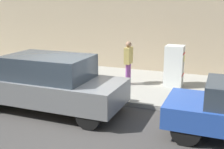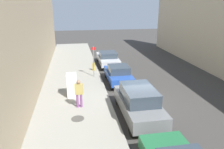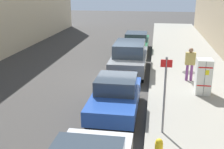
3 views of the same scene
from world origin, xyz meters
name	(u,v)px [view 2 (image 2 of 3)]	position (x,y,z in m)	size (l,w,h in m)	color
ground_plane	(138,107)	(0.00, 0.00, 0.00)	(80.00, 80.00, 0.00)	#383533
sidewalk_slab	(74,112)	(-3.89, 0.00, 0.07)	(4.64, 44.00, 0.14)	gray
building_facade_near	(2,18)	(-7.07, 0.00, 5.42)	(1.72, 39.60, 10.85)	tan
discarded_refrigerator	(72,85)	(-3.98, 2.11, 0.93)	(0.66, 0.69, 1.59)	silver
manhole_cover	(78,119)	(-3.72, -1.01, 0.15)	(0.70, 0.70, 0.02)	#47443F
street_sign_post	(94,60)	(-2.14, 6.00, 1.59)	(0.36, 0.07, 2.60)	slate
fire_hydrant	(94,66)	(-2.00, 7.74, 0.53)	(0.22, 0.22, 0.76)	gold
pedestrian_walking_far	(79,92)	(-3.56, 0.40, 1.14)	(0.49, 0.23, 1.71)	#7A3D7F
parked_suv_gray	(138,102)	(-0.35, -1.10, 0.90)	(1.89, 4.66, 1.75)	slate
parked_hatchback_blue	(118,74)	(-0.35, 4.46, 0.74)	(1.74, 3.93, 1.45)	#23479E
parked_sedan_silver	(108,58)	(-0.35, 9.76, 0.73)	(1.86, 4.54, 1.40)	silver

